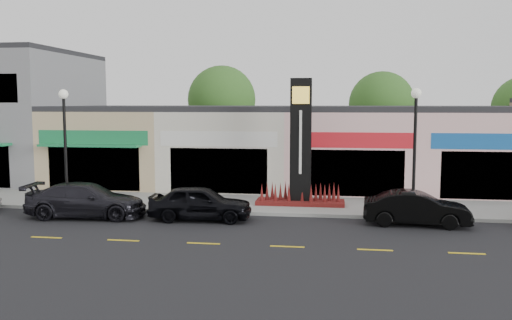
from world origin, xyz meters
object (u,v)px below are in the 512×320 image
Objects in this scene: lamp_east_near at (415,138)px; pylon_sign at (301,160)px; car_dark_sedan at (86,200)px; car_black_sedan at (200,203)px; lamp_west_near at (65,135)px; car_black_conv at (416,208)px.

lamp_east_near is 5.42m from pylon_sign.
lamp_east_near reaches higher than car_dark_sedan.
pylon_sign is at bearing -52.30° from car_black_sedan.
lamp_west_near reaches higher than car_black_sedan.
car_dark_sedan reaches higher than car_black_sedan.
car_black_conv is at bearing -92.42° from lamp_east_near.
lamp_east_near is at bearing -87.07° from car_dark_sedan.
pylon_sign is at bearing 61.08° from car_black_conv.
pylon_sign is 1.41× the size of car_black_conv.
lamp_west_near is 7.66m from car_black_sedan.
car_dark_sedan is (-14.13, -1.87, -2.72)m from lamp_east_near.
lamp_east_near is 1.05× the size of car_dark_sedan.
car_dark_sedan is 1.19× the size of car_black_sedan.
pylon_sign is (11.00, 1.70, -1.20)m from lamp_west_near.
pylon_sign reaches higher than lamp_west_near.
car_black_sedan is 1.03× the size of car_black_conv.
lamp_west_near is at bearing 40.39° from car_dark_sedan.
car_black_conv is (8.99, 0.29, -0.05)m from car_black_sedan.
car_black_conv is at bearing -92.78° from car_dark_sedan.
lamp_west_near reaches higher than car_dark_sedan.
lamp_east_near is at bearing 0.00° from lamp_west_near.
pylon_sign is 1.37× the size of car_black_sedan.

